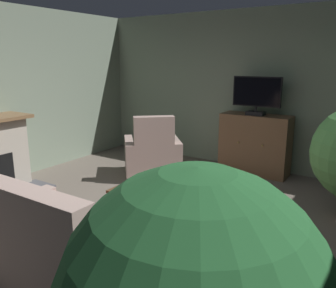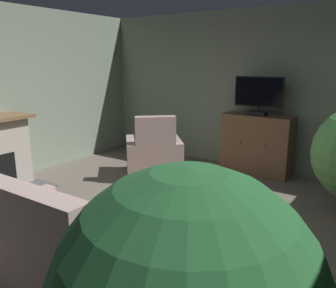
{
  "view_description": "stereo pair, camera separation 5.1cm",
  "coord_description": "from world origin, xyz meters",
  "px_view_note": "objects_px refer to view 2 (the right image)",
  "views": [
    {
      "loc": [
        2.05,
        -2.74,
        1.91
      ],
      "look_at": [
        -0.04,
        0.46,
        0.98
      ],
      "focal_mm": 37.47,
      "sensor_mm": 36.0,
      "label": 1
    },
    {
      "loc": [
        2.09,
        -2.71,
        1.91
      ],
      "look_at": [
        -0.04,
        0.46,
        0.98
      ],
      "focal_mm": 37.47,
      "sensor_mm": 36.0,
      "label": 2
    }
  ],
  "objects_px": {
    "sofa_floral": "(59,253)",
    "coffee_table": "(150,198)",
    "tv_cabinet": "(256,146)",
    "armchair_by_fireplace": "(154,157)",
    "cat": "(35,209)",
    "tv_remote": "(140,184)",
    "folded_newspaper": "(152,190)",
    "television": "(258,95)"
  },
  "relations": [
    {
      "from": "tv_cabinet",
      "to": "sofa_floral",
      "type": "bearing_deg",
      "value": -93.91
    },
    {
      "from": "coffee_table",
      "to": "tv_remote",
      "type": "height_order",
      "value": "tv_remote"
    },
    {
      "from": "armchair_by_fireplace",
      "to": "cat",
      "type": "distance_m",
      "value": 2.13
    },
    {
      "from": "sofa_floral",
      "to": "folded_newspaper",
      "type": "bearing_deg",
      "value": 88.78
    },
    {
      "from": "tv_cabinet",
      "to": "television",
      "type": "distance_m",
      "value": 0.87
    },
    {
      "from": "tv_cabinet",
      "to": "cat",
      "type": "bearing_deg",
      "value": -117.52
    },
    {
      "from": "coffee_table",
      "to": "folded_newspaper",
      "type": "distance_m",
      "value": 0.08
    },
    {
      "from": "television",
      "to": "sofa_floral",
      "type": "relative_size",
      "value": 0.52
    },
    {
      "from": "sofa_floral",
      "to": "coffee_table",
      "type": "bearing_deg",
      "value": 88.07
    },
    {
      "from": "tv_cabinet",
      "to": "cat",
      "type": "relative_size",
      "value": 1.53
    },
    {
      "from": "tv_cabinet",
      "to": "coffee_table",
      "type": "distance_m",
      "value": 2.72
    },
    {
      "from": "television",
      "to": "armchair_by_fireplace",
      "type": "distance_m",
      "value": 1.99
    },
    {
      "from": "sofa_floral",
      "to": "tv_remote",
      "type": "bearing_deg",
      "value": 98.07
    },
    {
      "from": "tv_cabinet",
      "to": "armchair_by_fireplace",
      "type": "xyz_separation_m",
      "value": [
        -1.36,
        -1.09,
        -0.16
      ]
    },
    {
      "from": "tv_remote",
      "to": "folded_newspaper",
      "type": "distance_m",
      "value": 0.23
    },
    {
      "from": "tv_cabinet",
      "to": "armchair_by_fireplace",
      "type": "relative_size",
      "value": 0.94
    },
    {
      "from": "television",
      "to": "folded_newspaper",
      "type": "relative_size",
      "value": 2.67
    },
    {
      "from": "folded_newspaper",
      "to": "tv_remote",
      "type": "bearing_deg",
      "value": 149.85
    },
    {
      "from": "tv_remote",
      "to": "folded_newspaper",
      "type": "xyz_separation_m",
      "value": [
        0.22,
        -0.08,
        -0.01
      ]
    },
    {
      "from": "sofa_floral",
      "to": "tv_cabinet",
      "type": "bearing_deg",
      "value": 86.09
    },
    {
      "from": "television",
      "to": "armchair_by_fireplace",
      "type": "xyz_separation_m",
      "value": [
        -1.36,
        -1.04,
        -1.02
      ]
    },
    {
      "from": "tv_remote",
      "to": "cat",
      "type": "distance_m",
      "value": 1.4
    },
    {
      "from": "sofa_floral",
      "to": "cat",
      "type": "relative_size",
      "value": 2.04
    },
    {
      "from": "coffee_table",
      "to": "tv_remote",
      "type": "xyz_separation_m",
      "value": [
        -0.23,
        0.12,
        0.08
      ]
    },
    {
      "from": "coffee_table",
      "to": "armchair_by_fireplace",
      "type": "relative_size",
      "value": 0.74
    },
    {
      "from": "television",
      "to": "coffee_table",
      "type": "height_order",
      "value": "television"
    },
    {
      "from": "tv_cabinet",
      "to": "tv_remote",
      "type": "xyz_separation_m",
      "value": [
        -0.46,
        -2.58,
        0.01
      ]
    },
    {
      "from": "coffee_table",
      "to": "cat",
      "type": "distance_m",
      "value": 1.54
    },
    {
      "from": "sofa_floral",
      "to": "armchair_by_fireplace",
      "type": "distance_m",
      "value": 3.05
    },
    {
      "from": "tv_cabinet",
      "to": "sofa_floral",
      "type": "height_order",
      "value": "tv_cabinet"
    },
    {
      "from": "television",
      "to": "cat",
      "type": "bearing_deg",
      "value": -117.92
    },
    {
      "from": "coffee_table",
      "to": "sofa_floral",
      "type": "height_order",
      "value": "sofa_floral"
    },
    {
      "from": "tv_cabinet",
      "to": "sofa_floral",
      "type": "distance_m",
      "value": 3.95
    },
    {
      "from": "sofa_floral",
      "to": "television",
      "type": "bearing_deg",
      "value": 86.04
    },
    {
      "from": "folded_newspaper",
      "to": "sofa_floral",
      "type": "xyz_separation_m",
      "value": [
        -0.03,
        -1.27,
        -0.15
      ]
    },
    {
      "from": "coffee_table",
      "to": "armchair_by_fireplace",
      "type": "distance_m",
      "value": 1.97
    },
    {
      "from": "tv_cabinet",
      "to": "cat",
      "type": "height_order",
      "value": "tv_cabinet"
    },
    {
      "from": "television",
      "to": "armchair_by_fireplace",
      "type": "height_order",
      "value": "television"
    },
    {
      "from": "coffee_table",
      "to": "cat",
      "type": "bearing_deg",
      "value": -161.46
    },
    {
      "from": "television",
      "to": "tv_remote",
      "type": "bearing_deg",
      "value": -100.32
    },
    {
      "from": "tv_cabinet",
      "to": "cat",
      "type": "xyz_separation_m",
      "value": [
        -1.66,
        -3.19,
        -0.38
      ]
    },
    {
      "from": "folded_newspaper",
      "to": "sofa_floral",
      "type": "relative_size",
      "value": 0.2
    }
  ]
}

